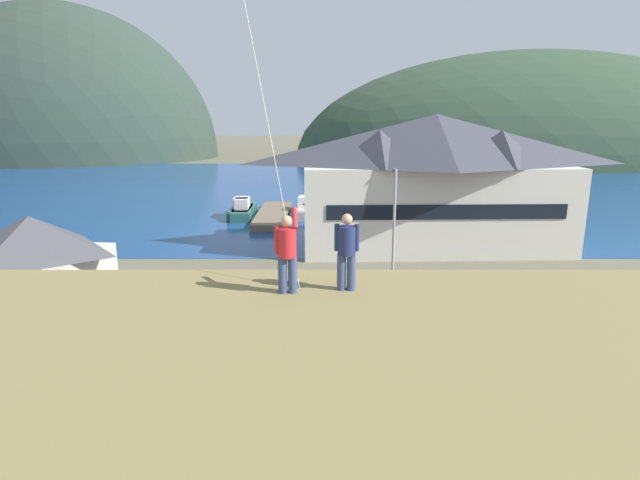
{
  "coord_description": "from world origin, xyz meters",
  "views": [
    {
      "loc": [
        0.37,
        -18.96,
        10.41
      ],
      "look_at": [
        0.31,
        9.0,
        3.66
      ],
      "focal_mm": 28.28,
      "sensor_mm": 36.0,
      "label": 1
    }
  ],
  "objects_px": {
    "parked_car_corner_spot": "(566,297)",
    "parked_car_mid_row_far": "(361,300)",
    "parked_car_front_row_end": "(207,342)",
    "parked_car_front_row_silver": "(319,339)",
    "moored_boat_inner_slip": "(244,210)",
    "parked_car_back_row_right": "(460,350)",
    "person_kite_flyer": "(288,251)",
    "parked_car_back_row_left": "(265,294)",
    "person_companion": "(348,250)",
    "moored_boat_wharfside": "(243,211)",
    "harbor_lodge": "(435,178)",
    "storage_shed_near_lot": "(37,272)",
    "parking_light_pole": "(395,222)",
    "moored_boat_outer_mooring": "(308,209)",
    "parked_car_front_row_red": "(458,292)",
    "wharf_dock": "(274,215)",
    "storage_shed_waterside": "(341,215)"
  },
  "relations": [
    {
      "from": "wharf_dock",
      "to": "parked_car_back_row_right",
      "type": "height_order",
      "value": "parked_car_back_row_right"
    },
    {
      "from": "wharf_dock",
      "to": "parked_car_corner_spot",
      "type": "bearing_deg",
      "value": -56.38
    },
    {
      "from": "moored_boat_outer_mooring",
      "to": "parked_car_front_row_end",
      "type": "xyz_separation_m",
      "value": [
        -3.45,
        -34.94,
        0.34
      ]
    },
    {
      "from": "person_kite_flyer",
      "to": "parked_car_back_row_right",
      "type": "bearing_deg",
      "value": 53.18
    },
    {
      "from": "wharf_dock",
      "to": "moored_boat_wharfside",
      "type": "height_order",
      "value": "moored_boat_wharfside"
    },
    {
      "from": "parked_car_front_row_end",
      "to": "parked_car_front_row_silver",
      "type": "bearing_deg",
      "value": 3.9
    },
    {
      "from": "storage_shed_near_lot",
      "to": "parked_car_front_row_red",
      "type": "xyz_separation_m",
      "value": [
        21.57,
        2.7,
        -1.98
      ]
    },
    {
      "from": "parked_car_front_row_silver",
      "to": "parking_light_pole",
      "type": "height_order",
      "value": "parking_light_pole"
    },
    {
      "from": "parked_car_front_row_end",
      "to": "parked_car_front_row_silver",
      "type": "height_order",
      "value": "same"
    },
    {
      "from": "moored_boat_wharfside",
      "to": "parked_car_corner_spot",
      "type": "distance_m",
      "value": 35.07
    },
    {
      "from": "parked_car_corner_spot",
      "to": "parked_car_mid_row_far",
      "type": "distance_m",
      "value": 11.09
    },
    {
      "from": "harbor_lodge",
      "to": "parked_car_front_row_red",
      "type": "relative_size",
      "value": 5.3
    },
    {
      "from": "moored_boat_outer_mooring",
      "to": "moored_boat_inner_slip",
      "type": "relative_size",
      "value": 1.12
    },
    {
      "from": "parking_light_pole",
      "to": "person_kite_flyer",
      "type": "height_order",
      "value": "person_kite_flyer"
    },
    {
      "from": "moored_boat_wharfside",
      "to": "parked_car_front_row_end",
      "type": "relative_size",
      "value": 1.48
    },
    {
      "from": "parked_car_corner_spot",
      "to": "parking_light_pole",
      "type": "distance_m",
      "value": 10.15
    },
    {
      "from": "harbor_lodge",
      "to": "moored_boat_wharfside",
      "type": "distance_m",
      "value": 22.24
    },
    {
      "from": "harbor_lodge",
      "to": "storage_shed_near_lot",
      "type": "height_order",
      "value": "harbor_lodge"
    },
    {
      "from": "moored_boat_outer_mooring",
      "to": "parked_car_back_row_left",
      "type": "distance_m",
      "value": 28.87
    },
    {
      "from": "wharf_dock",
      "to": "parked_car_mid_row_far",
      "type": "height_order",
      "value": "parked_car_mid_row_far"
    },
    {
      "from": "parked_car_back_row_left",
      "to": "parked_car_mid_row_far",
      "type": "height_order",
      "value": "same"
    },
    {
      "from": "person_kite_flyer",
      "to": "moored_boat_wharfside",
      "type": "bearing_deg",
      "value": 100.15
    },
    {
      "from": "storage_shed_waterside",
      "to": "parked_car_front_row_end",
      "type": "distance_m",
      "value": 22.4
    },
    {
      "from": "parked_car_corner_spot",
      "to": "parked_car_front_row_red",
      "type": "xyz_separation_m",
      "value": [
        -5.63,
        0.77,
        0.0
      ]
    },
    {
      "from": "parked_car_back_row_left",
      "to": "person_companion",
      "type": "relative_size",
      "value": 2.5
    },
    {
      "from": "moored_boat_wharfside",
      "to": "moored_boat_outer_mooring",
      "type": "relative_size",
      "value": 0.81
    },
    {
      "from": "parked_car_front_row_end",
      "to": "parked_car_front_row_red",
      "type": "bearing_deg",
      "value": 27.12
    },
    {
      "from": "parked_car_front_row_silver",
      "to": "person_companion",
      "type": "xyz_separation_m",
      "value": [
        0.67,
        -9.56,
        6.53
      ]
    },
    {
      "from": "harbor_lodge",
      "to": "person_companion",
      "type": "xyz_separation_m",
      "value": [
        -8.61,
        -29.8,
        1.87
      ]
    },
    {
      "from": "parked_car_front_row_end",
      "to": "parked_car_front_row_red",
      "type": "height_order",
      "value": "same"
    },
    {
      "from": "parked_car_front_row_red",
      "to": "storage_shed_waterside",
      "type": "bearing_deg",
      "value": 111.61
    },
    {
      "from": "moored_boat_inner_slip",
      "to": "parked_car_back_row_left",
      "type": "relative_size",
      "value": 1.6
    },
    {
      "from": "moored_boat_wharfside",
      "to": "parked_car_front_row_end",
      "type": "distance_m",
      "value": 33.46
    },
    {
      "from": "harbor_lodge",
      "to": "moored_boat_inner_slip",
      "type": "bearing_deg",
      "value": 142.26
    },
    {
      "from": "moored_boat_inner_slip",
      "to": "parked_car_front_row_end",
      "type": "distance_m",
      "value": 34.44
    },
    {
      "from": "parked_car_front_row_silver",
      "to": "person_kite_flyer",
      "type": "distance_m",
      "value": 11.76
    },
    {
      "from": "storage_shed_near_lot",
      "to": "person_companion",
      "type": "xyz_separation_m",
      "value": [
        14.59,
        -12.92,
        4.55
      ]
    },
    {
      "from": "parked_car_back_row_left",
      "to": "person_companion",
      "type": "xyz_separation_m",
      "value": [
        3.65,
        -15.35,
        6.53
      ]
    },
    {
      "from": "parked_car_mid_row_far",
      "to": "person_kite_flyer",
      "type": "relative_size",
      "value": 2.29
    },
    {
      "from": "parked_car_corner_spot",
      "to": "storage_shed_near_lot",
      "type": "bearing_deg",
      "value": -175.95
    },
    {
      "from": "moored_boat_outer_mooring",
      "to": "moored_boat_inner_slip",
      "type": "height_order",
      "value": "same"
    },
    {
      "from": "parked_car_front_row_end",
      "to": "parked_car_back_row_right",
      "type": "distance_m",
      "value": 10.73
    },
    {
      "from": "harbor_lodge",
      "to": "person_companion",
      "type": "height_order",
      "value": "harbor_lodge"
    },
    {
      "from": "storage_shed_near_lot",
      "to": "parked_car_back_row_left",
      "type": "bearing_deg",
      "value": 12.5
    },
    {
      "from": "parked_car_back_row_left",
      "to": "parked_car_mid_row_far",
      "type": "relative_size",
      "value": 1.02
    },
    {
      "from": "harbor_lodge",
      "to": "parked_car_back_row_right",
      "type": "xyz_separation_m",
      "value": [
        -3.4,
        -21.29,
        -4.66
      ]
    },
    {
      "from": "moored_boat_outer_mooring",
      "to": "parking_light_pole",
      "type": "bearing_deg",
      "value": -76.99
    },
    {
      "from": "person_companion",
      "to": "parked_car_front_row_red",
      "type": "bearing_deg",
      "value": 65.92
    },
    {
      "from": "moored_boat_outer_mooring",
      "to": "person_kite_flyer",
      "type": "bearing_deg",
      "value": -89.05
    },
    {
      "from": "moored_boat_inner_slip",
      "to": "parked_car_front_row_end",
      "type": "bearing_deg",
      "value": -84.03
    }
  ]
}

